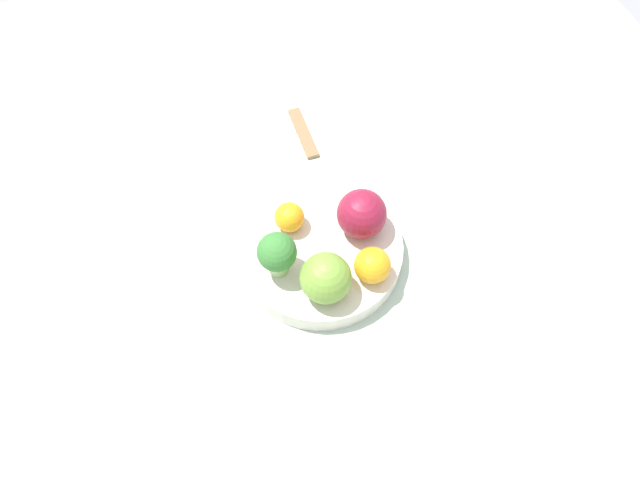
# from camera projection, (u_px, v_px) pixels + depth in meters

# --- Properties ---
(ground_plane) EXTENTS (6.00, 6.00, 0.00)m
(ground_plane) POSITION_uv_depth(u_px,v_px,m) (320.00, 264.00, 0.77)
(ground_plane) COLOR gray
(table_surface) EXTENTS (1.20, 1.20, 0.02)m
(table_surface) POSITION_uv_depth(u_px,v_px,m) (320.00, 260.00, 0.76)
(table_surface) COLOR #B2C6B2
(table_surface) RESTS_ON ground_plane
(bowl) EXTENTS (0.19, 0.19, 0.03)m
(bowl) POSITION_uv_depth(u_px,v_px,m) (320.00, 250.00, 0.74)
(bowl) COLOR silver
(bowl) RESTS_ON table_surface
(broccoli) EXTENTS (0.04, 0.04, 0.06)m
(broccoli) POSITION_uv_depth(u_px,v_px,m) (277.00, 254.00, 0.68)
(broccoli) COLOR #99C17A
(broccoli) RESTS_ON bowl
(apple_red) EXTENTS (0.06, 0.06, 0.06)m
(apple_red) POSITION_uv_depth(u_px,v_px,m) (362.00, 214.00, 0.71)
(apple_red) COLOR maroon
(apple_red) RESTS_ON bowl
(apple_green) EXTENTS (0.06, 0.06, 0.06)m
(apple_green) POSITION_uv_depth(u_px,v_px,m) (326.00, 278.00, 0.67)
(apple_green) COLOR olive
(apple_green) RESTS_ON bowl
(orange_front) EXTENTS (0.04, 0.04, 0.04)m
(orange_front) POSITION_uv_depth(u_px,v_px,m) (372.00, 265.00, 0.69)
(orange_front) COLOR orange
(orange_front) RESTS_ON bowl
(orange_back) EXTENTS (0.04, 0.04, 0.04)m
(orange_back) POSITION_uv_depth(u_px,v_px,m) (289.00, 217.00, 0.72)
(orange_back) COLOR orange
(orange_back) RESTS_ON bowl
(spoon) EXTENTS (0.02, 0.09, 0.01)m
(spoon) POSITION_uv_depth(u_px,v_px,m) (303.00, 133.00, 0.84)
(spoon) COLOR olive
(spoon) RESTS_ON table_surface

